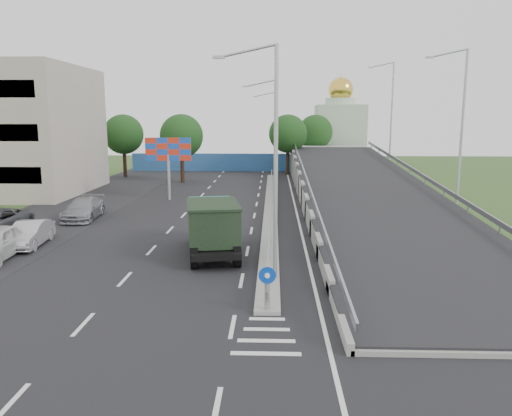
{
  "coord_description": "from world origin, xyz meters",
  "views": [
    {
      "loc": [
        0.2,
        -15.38,
        7.25
      ],
      "look_at": [
        -0.77,
        12.27,
        2.2
      ],
      "focal_mm": 35.0,
      "sensor_mm": 36.0,
      "label": 1
    }
  ],
  "objects_px": {
    "dump_truck": "(212,224)",
    "parked_car_d": "(83,209)",
    "lamp_post_near": "(271,151)",
    "parked_car_b": "(29,234)",
    "sign_bollard": "(267,288)",
    "church": "(340,130)",
    "billboard": "(168,153)",
    "lamp_post_far": "(273,129)",
    "lamp_post_mid": "(273,135)"
  },
  "relations": [
    {
      "from": "billboard",
      "to": "parked_car_b",
      "type": "height_order",
      "value": "billboard"
    },
    {
      "from": "church",
      "to": "parked_car_d",
      "type": "xyz_separation_m",
      "value": [
        -23.44,
        -40.63,
        -4.55
      ]
    },
    {
      "from": "sign_bollard",
      "to": "church",
      "type": "height_order",
      "value": "church"
    },
    {
      "from": "church",
      "to": "dump_truck",
      "type": "height_order",
      "value": "church"
    },
    {
      "from": "lamp_post_far",
      "to": "church",
      "type": "distance_m",
      "value": 17.15
    },
    {
      "from": "billboard",
      "to": "parked_car_b",
      "type": "relative_size",
      "value": 1.26
    },
    {
      "from": "lamp_post_mid",
      "to": "billboard",
      "type": "xyz_separation_m",
      "value": [
        -9.11,
        2.0,
        -1.62
      ]
    },
    {
      "from": "billboard",
      "to": "dump_truck",
      "type": "height_order",
      "value": "billboard"
    },
    {
      "from": "dump_truck",
      "to": "billboard",
      "type": "bearing_deg",
      "value": 98.65
    },
    {
      "from": "lamp_post_mid",
      "to": "church",
      "type": "distance_m",
      "value": 35.41
    },
    {
      "from": "sign_bollard",
      "to": "lamp_post_near",
      "type": "xyz_separation_m",
      "value": [
        0.11,
        3.83,
        4.77
      ]
    },
    {
      "from": "church",
      "to": "dump_truck",
      "type": "bearing_deg",
      "value": -104.76
    },
    {
      "from": "parked_car_d",
      "to": "lamp_post_near",
      "type": "bearing_deg",
      "value": -49.05
    },
    {
      "from": "sign_bollard",
      "to": "billboard",
      "type": "distance_m",
      "value": 27.53
    },
    {
      "from": "lamp_post_mid",
      "to": "lamp_post_near",
      "type": "bearing_deg",
      "value": -90.0
    },
    {
      "from": "billboard",
      "to": "lamp_post_far",
      "type": "bearing_deg",
      "value": 63.16
    },
    {
      "from": "lamp_post_mid",
      "to": "lamp_post_far",
      "type": "height_order",
      "value": "same"
    },
    {
      "from": "lamp_post_near",
      "to": "church",
      "type": "height_order",
      "value": "church"
    },
    {
      "from": "church",
      "to": "parked_car_b",
      "type": "distance_m",
      "value": 53.96
    },
    {
      "from": "parked_car_d",
      "to": "lamp_post_mid",
      "type": "bearing_deg",
      "value": 21.63
    },
    {
      "from": "dump_truck",
      "to": "parked_car_d",
      "type": "distance_m",
      "value": 13.69
    },
    {
      "from": "sign_bollard",
      "to": "parked_car_b",
      "type": "height_order",
      "value": "sign_bollard"
    },
    {
      "from": "church",
      "to": "sign_bollard",
      "type": "bearing_deg",
      "value": -99.81
    },
    {
      "from": "dump_truck",
      "to": "lamp_post_mid",
      "type": "bearing_deg",
      "value": 68.36
    },
    {
      "from": "lamp_post_far",
      "to": "parked_car_d",
      "type": "xyz_separation_m",
      "value": [
        -13.55,
        -26.63,
        -5.05
      ]
    },
    {
      "from": "billboard",
      "to": "parked_car_d",
      "type": "xyz_separation_m",
      "value": [
        -4.44,
        -8.63,
        -3.43
      ]
    },
    {
      "from": "sign_bollard",
      "to": "dump_truck",
      "type": "bearing_deg",
      "value": 110.1
    },
    {
      "from": "lamp_post_mid",
      "to": "lamp_post_far",
      "type": "distance_m",
      "value": 20.0
    },
    {
      "from": "parked_car_b",
      "to": "sign_bollard",
      "type": "bearing_deg",
      "value": -40.42
    },
    {
      "from": "lamp_post_near",
      "to": "parked_car_d",
      "type": "distance_m",
      "value": 19.7
    },
    {
      "from": "sign_bollard",
      "to": "parked_car_d",
      "type": "distance_m",
      "value": 21.83
    },
    {
      "from": "parked_car_d",
      "to": "church",
      "type": "bearing_deg",
      "value": 55.57
    },
    {
      "from": "parked_car_b",
      "to": "parked_car_d",
      "type": "bearing_deg",
      "value": 83.17
    },
    {
      "from": "parked_car_b",
      "to": "church",
      "type": "bearing_deg",
      "value": 58.47
    },
    {
      "from": "lamp_post_far",
      "to": "parked_car_b",
      "type": "bearing_deg",
      "value": -111.83
    },
    {
      "from": "lamp_post_far",
      "to": "church",
      "type": "xyz_separation_m",
      "value": [
        9.89,
        14.0,
        -0.5
      ]
    },
    {
      "from": "parked_car_d",
      "to": "lamp_post_far",
      "type": "bearing_deg",
      "value": 58.58
    },
    {
      "from": "parked_car_b",
      "to": "lamp_post_near",
      "type": "bearing_deg",
      "value": -28.01
    },
    {
      "from": "sign_bollard",
      "to": "billboard",
      "type": "relative_size",
      "value": 0.3
    },
    {
      "from": "parked_car_b",
      "to": "lamp_post_mid",
      "type": "bearing_deg",
      "value": 40.68
    },
    {
      "from": "sign_bollard",
      "to": "lamp_post_far",
      "type": "bearing_deg",
      "value": 89.86
    },
    {
      "from": "dump_truck",
      "to": "parked_car_d",
      "type": "xyz_separation_m",
      "value": [
        -10.4,
        8.87,
        -0.86
      ]
    },
    {
      "from": "dump_truck",
      "to": "parked_car_b",
      "type": "height_order",
      "value": "dump_truck"
    },
    {
      "from": "church",
      "to": "billboard",
      "type": "xyz_separation_m",
      "value": [
        -19.0,
        -32.0,
        -1.12
      ]
    },
    {
      "from": "lamp_post_near",
      "to": "parked_car_b",
      "type": "height_order",
      "value": "lamp_post_near"
    },
    {
      "from": "lamp_post_far",
      "to": "dump_truck",
      "type": "xyz_separation_m",
      "value": [
        -3.16,
        -35.5,
        -4.19
      ]
    },
    {
      "from": "church",
      "to": "parked_car_d",
      "type": "distance_m",
      "value": 47.13
    },
    {
      "from": "lamp_post_near",
      "to": "church",
      "type": "bearing_deg",
      "value": 79.62
    },
    {
      "from": "lamp_post_mid",
      "to": "billboard",
      "type": "distance_m",
      "value": 9.47
    },
    {
      "from": "parked_car_d",
      "to": "dump_truck",
      "type": "bearing_deg",
      "value": -44.92
    }
  ]
}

